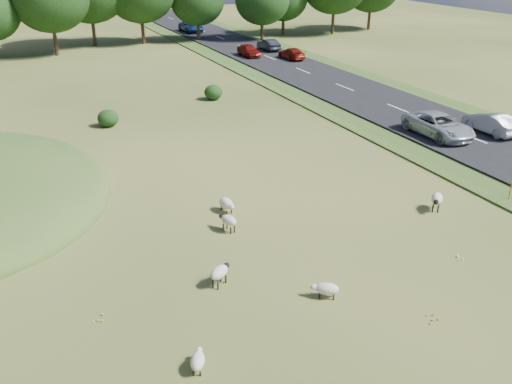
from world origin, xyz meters
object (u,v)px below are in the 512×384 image
marker_post (510,191)px  sheep_5 (326,289)px  sheep_2 (228,220)px  car_5 (269,45)px  sheep_4 (220,272)px  car_3 (191,27)px  car_6 (292,53)px  car_0 (491,123)px  sheep_1 (198,360)px  sheep_0 (437,199)px  car_4 (249,50)px  car_2 (194,18)px  car_1 (439,125)px  sheep_3 (227,204)px

marker_post → sheep_5: size_ratio=1.07×
sheep_2 → car_5: car_5 is taller
marker_post → sheep_4: marker_post is taller
marker_post → car_3: car_3 is taller
sheep_2 → car_6: bearing=-50.7°
car_0 → sheep_1: bearing=28.3°
car_6 → sheep_4: bearing=58.9°
sheep_0 → sheep_5: sheep_0 is taller
sheep_4 → sheep_0: bearing=-26.9°
sheep_1 → car_4: car_4 is taller
marker_post → sheep_1: size_ratio=1.12×
car_2 → car_3: 10.80m
sheep_1 → sheep_2: sheep_2 is taller
sheep_4 → sheep_5: sheep_4 is taller
car_2 → car_4: car_4 is taller
sheep_0 → sheep_5: size_ratio=1.03×
car_3 → car_2: bearing=69.4°
car_2 → car_5: 28.76m
sheep_5 → car_3: bearing=-71.6°
car_5 → sheep_0: bearing=75.3°
car_1 → car_4: car_1 is taller
sheep_2 → car_5: (22.04, 41.90, 0.35)m
sheep_0 → car_5: (11.56, 44.13, 0.29)m
car_0 → car_3: car_3 is taller
sheep_0 → sheep_3: size_ratio=0.90×
sheep_4 → car_4: 47.94m
sheep_1 → sheep_4: (2.41, 4.32, 0.21)m
marker_post → car_6: 39.39m
sheep_0 → car_2: bearing=-144.0°
sheep_2 → sheep_4: 4.61m
car_1 → car_6: 29.30m
sheep_0 → car_2: size_ratio=0.26×
marker_post → car_4: car_4 is taller
sheep_0 → car_4: car_4 is taller
sheep_1 → sheep_5: 6.06m
car_2 → car_4: size_ratio=1.10×
sheep_0 → sheep_1: size_ratio=1.09×
sheep_1 → car_6: 51.57m
car_0 → sheep_5: bearing=31.0°
sheep_5 → car_2: bearing=-72.4°
car_5 → car_6: car_5 is taller
marker_post → car_1: 10.28m
car_4 → car_6: car_4 is taller
sheep_1 → sheep_4: 4.95m
sheep_5 → car_0: 24.13m
sheep_3 → sheep_5: (0.68, -8.63, -0.05)m
car_3 → car_4: 21.26m
sheep_2 → sheep_4: bearing=135.0°
sheep_3 → car_2: 71.94m
sheep_3 → car_2: size_ratio=0.29×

